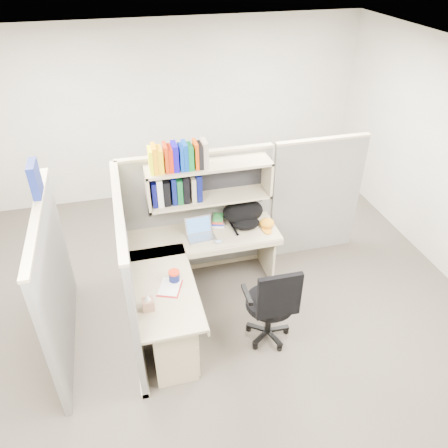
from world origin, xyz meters
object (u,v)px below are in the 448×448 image
object	(u,v)px
desk	(184,310)
backpack	(244,214)
snack_canister	(174,276)
task_chair	(270,315)
laptop	(201,230)

from	to	relation	value
desk	backpack	xyz separation A→B (m)	(0.92, 0.94, 0.44)
snack_canister	task_chair	distance (m)	1.07
desk	laptop	bearing A→B (deg)	65.79
snack_canister	laptop	bearing A→B (deg)	57.68
backpack	desk	bearing A→B (deg)	-121.43
desk	snack_canister	world-z (taller)	snack_canister
snack_canister	desk	bearing A→B (deg)	-70.62
task_chair	snack_canister	bearing A→B (deg)	157.75
laptop	snack_canister	world-z (taller)	laptop
desk	backpack	size ratio (longest dim) A/B	3.55
laptop	backpack	bearing A→B (deg)	9.68
backpack	laptop	bearing A→B (deg)	-153.47
laptop	snack_canister	xyz separation A→B (m)	(-0.41, -0.66, -0.05)
desk	backpack	distance (m)	1.39
backpack	snack_canister	size ratio (longest dim) A/B	4.26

